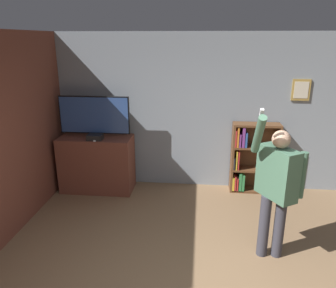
# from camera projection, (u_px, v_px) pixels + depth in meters

# --- Properties ---
(wall_back) EXTENTS (7.09, 0.09, 2.70)m
(wall_back) POSITION_uv_depth(u_px,v_px,m) (204.00, 113.00, 5.69)
(wall_back) COLOR gray
(wall_back) RESTS_ON ground_plane
(wall_side_brick) EXTENTS (0.06, 4.76, 2.70)m
(wall_side_brick) POSITION_uv_depth(u_px,v_px,m) (12.00, 135.00, 4.41)
(wall_side_brick) COLOR brown
(wall_side_brick) RESTS_ON ground_plane
(tv_ledge) EXTENTS (1.25, 0.57, 0.97)m
(tv_ledge) POSITION_uv_depth(u_px,v_px,m) (97.00, 164.00, 5.76)
(tv_ledge) COLOR brown
(tv_ledge) RESTS_ON ground_plane
(television) EXTENTS (1.20, 0.22, 0.70)m
(television) POSITION_uv_depth(u_px,v_px,m) (94.00, 116.00, 5.52)
(television) COLOR black
(television) RESTS_ON tv_ledge
(game_console) EXTENTS (0.25, 0.19, 0.09)m
(game_console) POSITION_uv_depth(u_px,v_px,m) (95.00, 137.00, 5.45)
(game_console) COLOR black
(game_console) RESTS_ON tv_ledge
(remote_loose) EXTENTS (0.05, 0.14, 0.02)m
(remote_loose) POSITION_uv_depth(u_px,v_px,m) (95.00, 140.00, 5.42)
(remote_loose) COLOR white
(remote_loose) RESTS_ON tv_ledge
(bookshelf) EXTENTS (0.79, 0.28, 1.23)m
(bookshelf) POSITION_uv_depth(u_px,v_px,m) (250.00, 158.00, 5.68)
(bookshelf) COLOR brown
(bookshelf) RESTS_ON ground_plane
(person) EXTENTS (0.64, 0.58, 1.90)m
(person) POSITION_uv_depth(u_px,v_px,m) (276.00, 183.00, 3.80)
(person) COLOR #383842
(person) RESTS_ON ground_plane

